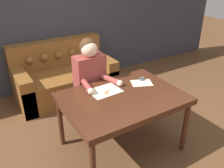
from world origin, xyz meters
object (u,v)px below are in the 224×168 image
at_px(dining_table, 122,101).
at_px(person, 90,84).
at_px(thread_spool, 142,79).
at_px(couch, 64,77).
at_px(scissors, 107,92).

xyz_separation_m(dining_table, person, (-0.10, 0.62, -0.02)).
bearing_deg(thread_spool, dining_table, -155.09).
bearing_deg(dining_table, person, 99.14).
height_order(dining_table, couch, couch).
distance_m(person, scissors, 0.46).
relative_size(dining_table, scissors, 6.39).
xyz_separation_m(dining_table, scissors, (-0.10, 0.17, 0.07)).
bearing_deg(dining_table, couch, 93.03).
height_order(dining_table, thread_spool, thread_spool).
distance_m(scissors, thread_spool, 0.54).
bearing_deg(scissors, dining_table, -58.22).
bearing_deg(thread_spool, scissors, -176.40).
height_order(couch, thread_spool, couch).
xyz_separation_m(person, thread_spool, (0.53, -0.42, 0.11)).
xyz_separation_m(person, scissors, (-0.00, -0.45, 0.09)).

